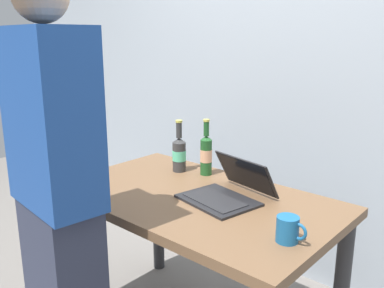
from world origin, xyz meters
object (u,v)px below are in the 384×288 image
Objects in this scene: laptop at (227,191)px; coffee_mug at (288,229)px; beer_bottle_green at (206,154)px; beer_bottle_dark at (179,153)px; person_figure at (58,202)px.

laptop reaches higher than coffee_mug.
beer_bottle_green is (-0.30, 0.20, 0.08)m from laptop.
coffee_mug is at bearing -24.37° from laptop.
coffee_mug is (0.87, -0.34, -0.06)m from beer_bottle_dark.
beer_bottle_dark is 0.87m from person_figure.
laptop is at bearing 67.96° from person_figure.
person_figure reaches higher than beer_bottle_dark.
beer_bottle_dark is at bearing 158.57° from coffee_mug.
laptop is 0.48m from beer_bottle_dark.
beer_bottle_green is at bearing 151.24° from coffee_mug.
beer_bottle_dark reaches higher than laptop.
beer_bottle_dark is 2.44× the size of coffee_mug.
coffee_mug is at bearing 35.98° from person_figure.
person_figure is at bearing -78.88° from beer_bottle_dark.
beer_bottle_green is 0.82m from coffee_mug.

